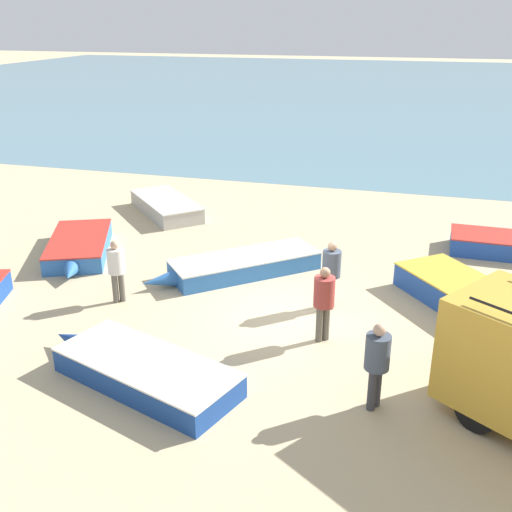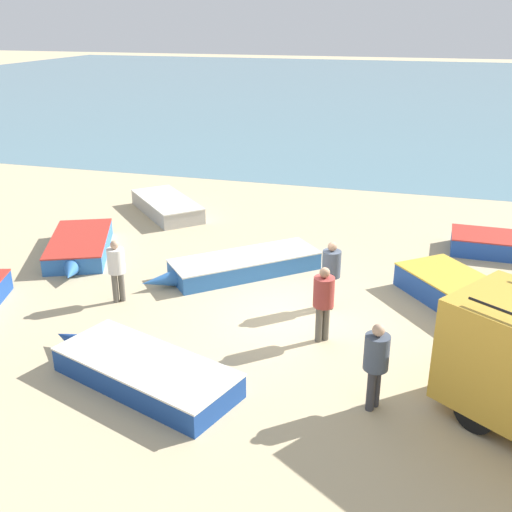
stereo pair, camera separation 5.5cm
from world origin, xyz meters
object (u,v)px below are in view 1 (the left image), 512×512
object	(u,v)px
fishing_rowboat_4	(466,296)
fisherman_1	(331,269)
fishing_rowboat_0	(240,265)
fishing_rowboat_1	(79,247)
fishing_rowboat_6	(165,205)
fishing_rowboat_2	(506,245)
fisherman_0	(377,359)
fishing_rowboat_3	(142,370)
fisherman_3	(324,297)
fisherman_2	(116,266)

from	to	relation	value
fishing_rowboat_4	fisherman_1	bearing A→B (deg)	-113.92
fishing_rowboat_0	fishing_rowboat_1	bearing A→B (deg)	-41.76
fishing_rowboat_0	fishing_rowboat_6	xyz separation A→B (m)	(-4.43, 4.71, 0.02)
fishing_rowboat_4	fishing_rowboat_6	world-z (taller)	fishing_rowboat_4
fishing_rowboat_0	fishing_rowboat_4	size ratio (longest dim) A/B	1.11
fishing_rowboat_2	fisherman_0	size ratio (longest dim) A/B	2.14
fishing_rowboat_3	fishing_rowboat_6	xyz separation A→B (m)	(-4.13, 10.47, 0.02)
fisherman_0	fisherman_3	size ratio (longest dim) A/B	0.99
fishing_rowboat_2	fishing_rowboat_6	size ratio (longest dim) A/B	0.97
fishing_rowboat_4	fisherman_2	size ratio (longest dim) A/B	2.41
fisherman_3	fishing_rowboat_2	bearing A→B (deg)	103.36
fishing_rowboat_6	fisherman_0	bearing A→B (deg)	176.59
fishing_rowboat_6	fishing_rowboat_3	bearing A→B (deg)	157.20
fishing_rowboat_0	fishing_rowboat_4	world-z (taller)	fishing_rowboat_4
fishing_rowboat_3	fisherman_2	bearing A→B (deg)	-36.37
fishing_rowboat_1	fishing_rowboat_6	bearing A→B (deg)	146.21
fishing_rowboat_2	fisherman_2	distance (m)	11.84
fishing_rowboat_4	fishing_rowboat_0	bearing A→B (deg)	-133.98
fisherman_3	fishing_rowboat_0	bearing A→B (deg)	-179.61
fishing_rowboat_3	fishing_rowboat_6	bearing A→B (deg)	-49.45
fishing_rowboat_4	fisherman_2	distance (m)	8.91
fishing_rowboat_6	fisherman_1	distance (m)	9.51
fisherman_0	fishing_rowboat_0	bearing A→B (deg)	-24.92
fishing_rowboat_6	fisherman_0	distance (m)	13.34
fishing_rowboat_1	fisherman_1	bearing A→B (deg)	55.99
fishing_rowboat_1	fishing_rowboat_4	world-z (taller)	fishing_rowboat_4
fishing_rowboat_1	fishing_rowboat_2	xyz separation A→B (m)	(12.74, 3.71, 0.02)
fisherman_2	fishing_rowboat_6	bearing A→B (deg)	-26.71
fishing_rowboat_4	fisherman_0	world-z (taller)	fisherman_0
fishing_rowboat_4	fishing_rowboat_6	xyz separation A→B (m)	(-10.56, 5.19, -0.04)
fishing_rowboat_4	fisherman_3	bearing A→B (deg)	-90.23
fishing_rowboat_1	fishing_rowboat_6	xyz separation A→B (m)	(0.81, 4.68, 0.02)
fisherman_2	fishing_rowboat_2	bearing A→B (deg)	-99.28
fishing_rowboat_2	fishing_rowboat_4	bearing A→B (deg)	-106.51
fishing_rowboat_1	fishing_rowboat_2	world-z (taller)	fishing_rowboat_2
fishing_rowboat_2	fishing_rowboat_3	distance (m)	12.29
fishing_rowboat_0	fishing_rowboat_2	xyz separation A→B (m)	(7.50, 3.74, 0.03)
fishing_rowboat_1	fishing_rowboat_6	world-z (taller)	fishing_rowboat_6
fishing_rowboat_1	fishing_rowboat_3	bearing A→B (deg)	16.56
fishing_rowboat_3	fisherman_3	size ratio (longest dim) A/B	2.66
fishing_rowboat_6	fisherman_0	size ratio (longest dim) A/B	2.20
fishing_rowboat_2	fisherman_0	world-z (taller)	fisherman_0
fisherman_3	fishing_rowboat_4	bearing A→B (deg)	86.41
fishing_rowboat_1	fisherman_0	distance (m)	10.98
fishing_rowboat_2	fishing_rowboat_6	world-z (taller)	fishing_rowboat_2
fishing_rowboat_3	fishing_rowboat_4	world-z (taller)	fishing_rowboat_4
fishing_rowboat_4	fisherman_2	world-z (taller)	fisherman_2
fishing_rowboat_0	fishing_rowboat_2	bearing A→B (deg)	165.06
fisherman_0	fisherman_3	world-z (taller)	fisherman_3
fisherman_0	fisherman_2	bearing A→B (deg)	4.08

